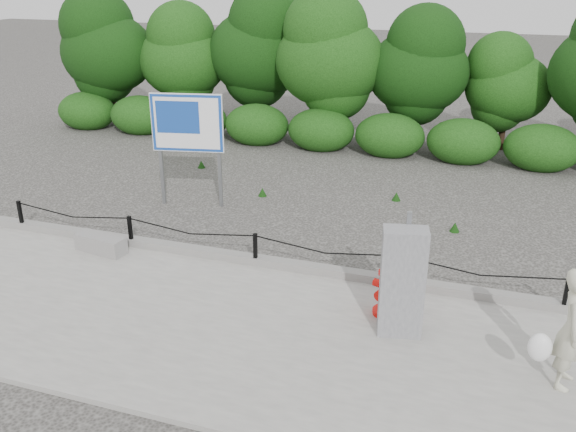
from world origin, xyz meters
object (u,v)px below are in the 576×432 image
(utility_cabinet, at_px, (402,282))
(advertising_sign, at_px, (187,128))
(pedestrian, at_px, (571,330))
(concrete_block, at_px, (101,244))
(fire_hydrant, at_px, (387,290))

(utility_cabinet, distance_m, advertising_sign, 6.49)
(pedestrian, relative_size, concrete_block, 1.63)
(fire_hydrant, relative_size, pedestrian, 0.54)
(pedestrian, relative_size, advertising_sign, 0.64)
(fire_hydrant, distance_m, advertising_sign, 6.10)
(concrete_block, bearing_deg, pedestrian, -10.63)
(fire_hydrant, bearing_deg, advertising_sign, 165.21)
(utility_cabinet, height_order, advertising_sign, advertising_sign)
(advertising_sign, bearing_deg, concrete_block, -109.51)
(concrete_block, relative_size, utility_cabinet, 0.55)
(utility_cabinet, bearing_deg, pedestrian, -25.57)
(advertising_sign, bearing_deg, fire_hydrant, -45.55)
(fire_hydrant, relative_size, utility_cabinet, 0.48)
(concrete_block, xyz_separation_m, utility_cabinet, (5.61, -0.94, 0.65))
(utility_cabinet, bearing_deg, concrete_block, 158.62)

